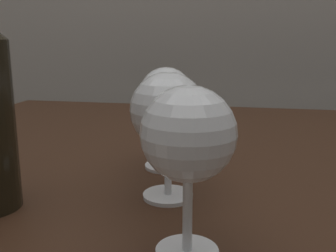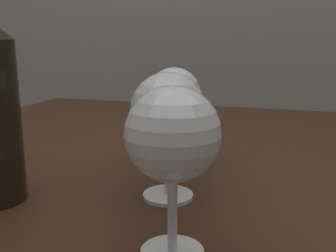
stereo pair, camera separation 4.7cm
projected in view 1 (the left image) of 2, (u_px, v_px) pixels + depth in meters
dining_table at (206, 196)px, 0.72m from camera, size 1.24×0.93×0.72m
wine_glass_port at (188, 139)px, 0.34m from camera, size 0.08×0.08×0.16m
wine_glass_merlot at (168, 113)px, 0.47m from camera, size 0.09×0.09×0.16m
wine_glass_amber at (166, 97)px, 0.58m from camera, size 0.08×0.08×0.15m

